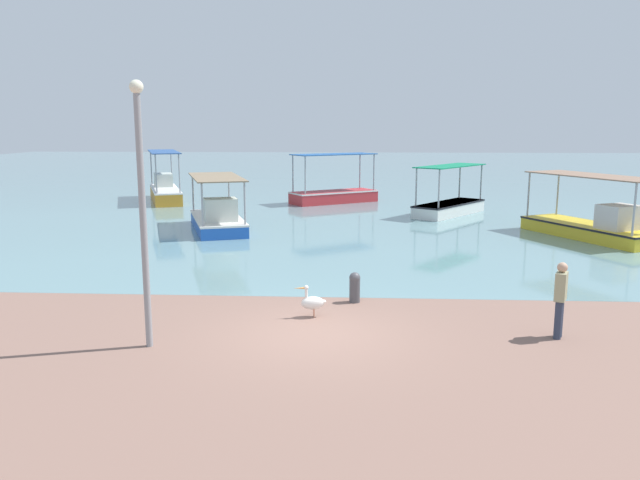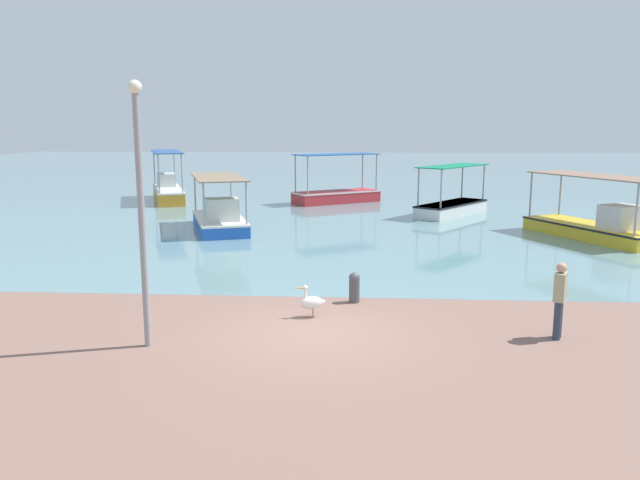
{
  "view_description": "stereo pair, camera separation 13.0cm",
  "coord_description": "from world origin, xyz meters",
  "px_view_note": "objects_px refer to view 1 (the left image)",
  "views": [
    {
      "loc": [
        0.85,
        -13.27,
        4.59
      ],
      "look_at": [
        -0.11,
        4.02,
        1.39
      ],
      "focal_mm": 35.0,
      "sensor_mm": 36.0,
      "label": 1
    },
    {
      "loc": [
        0.98,
        -13.26,
        4.59
      ],
      "look_at": [
        -0.11,
        4.02,
        1.39
      ],
      "focal_mm": 35.0,
      "sensor_mm": 36.0,
      "label": 2
    }
  ],
  "objects_px": {
    "fisherman_standing": "(560,298)",
    "fishing_boat_near_right": "(594,225)",
    "fishing_boat_center": "(218,218)",
    "lamp_post": "(142,201)",
    "fishing_boat_far_right": "(449,205)",
    "fishing_boat_far_left": "(165,190)",
    "fishing_boat_outer": "(334,194)",
    "pelican": "(313,302)",
    "mooring_bollard": "(355,286)"
  },
  "relations": [
    {
      "from": "fishing_boat_center",
      "to": "pelican",
      "type": "height_order",
      "value": "fishing_boat_center"
    },
    {
      "from": "fishing_boat_center",
      "to": "fishing_boat_near_right",
      "type": "distance_m",
      "value": 15.85
    },
    {
      "from": "fishing_boat_far_right",
      "to": "lamp_post",
      "type": "distance_m",
      "value": 22.18
    },
    {
      "from": "pelican",
      "to": "fisherman_standing",
      "type": "distance_m",
      "value": 5.62
    },
    {
      "from": "pelican",
      "to": "mooring_bollard",
      "type": "height_order",
      "value": "mooring_bollard"
    },
    {
      "from": "fishing_boat_far_right",
      "to": "fishing_boat_near_right",
      "type": "distance_m",
      "value": 8.22
    },
    {
      "from": "fishing_boat_far_right",
      "to": "fishing_boat_center",
      "type": "bearing_deg",
      "value": -153.72
    },
    {
      "from": "fishing_boat_center",
      "to": "lamp_post",
      "type": "relative_size",
      "value": 1.07
    },
    {
      "from": "fishing_boat_far_right",
      "to": "lamp_post",
      "type": "xyz_separation_m",
      "value": [
        -9.18,
        -20.03,
        2.58
      ]
    },
    {
      "from": "fishing_boat_far_right",
      "to": "fisherman_standing",
      "type": "bearing_deg",
      "value": -91.27
    },
    {
      "from": "fishing_boat_far_right",
      "to": "lamp_post",
      "type": "height_order",
      "value": "lamp_post"
    },
    {
      "from": "fishing_boat_far_right",
      "to": "fishing_boat_far_left",
      "type": "distance_m",
      "value": 17.36
    },
    {
      "from": "lamp_post",
      "to": "fishing_boat_outer",
      "type": "bearing_deg",
      "value": 83.03
    },
    {
      "from": "pelican",
      "to": "fisherman_standing",
      "type": "height_order",
      "value": "fisherman_standing"
    },
    {
      "from": "fishing_boat_far_left",
      "to": "fishing_boat_near_right",
      "type": "height_order",
      "value": "fishing_boat_far_left"
    },
    {
      "from": "fishing_boat_outer",
      "to": "fishing_boat_center",
      "type": "height_order",
      "value": "fishing_boat_outer"
    },
    {
      "from": "pelican",
      "to": "fishing_boat_outer",
      "type": "bearing_deg",
      "value": 90.65
    },
    {
      "from": "fishing_boat_outer",
      "to": "pelican",
      "type": "relative_size",
      "value": 6.7
    },
    {
      "from": "fishing_boat_far_left",
      "to": "fishing_boat_center",
      "type": "relative_size",
      "value": 1.12
    },
    {
      "from": "fisherman_standing",
      "to": "fishing_boat_far_right",
      "type": "bearing_deg",
      "value": 88.73
    },
    {
      "from": "lamp_post",
      "to": "mooring_bollard",
      "type": "relative_size",
      "value": 6.81
    },
    {
      "from": "fishing_boat_outer",
      "to": "fishing_boat_center",
      "type": "bearing_deg",
      "value": -115.09
    },
    {
      "from": "fishing_boat_outer",
      "to": "mooring_bollard",
      "type": "distance_m",
      "value": 21.32
    },
    {
      "from": "fishing_boat_far_right",
      "to": "pelican",
      "type": "xyz_separation_m",
      "value": [
        -5.88,
        -17.83,
        -0.13
      ]
    },
    {
      "from": "fishing_boat_outer",
      "to": "fishing_boat_near_right",
      "type": "xyz_separation_m",
      "value": [
        11.03,
        -11.41,
        0.03
      ]
    },
    {
      "from": "mooring_bollard",
      "to": "fishing_boat_center",
      "type": "bearing_deg",
      "value": 118.64
    },
    {
      "from": "fishing_boat_outer",
      "to": "fishing_boat_near_right",
      "type": "relative_size",
      "value": 0.86
    },
    {
      "from": "fishing_boat_center",
      "to": "pelican",
      "type": "bearing_deg",
      "value": -67.97
    },
    {
      "from": "fishing_boat_far_right",
      "to": "fishing_boat_near_right",
      "type": "height_order",
      "value": "fishing_boat_near_right"
    },
    {
      "from": "fishing_boat_center",
      "to": "pelican",
      "type": "distance_m",
      "value": 13.42
    },
    {
      "from": "fishing_boat_outer",
      "to": "fishing_boat_far_right",
      "type": "distance_m",
      "value": 7.8
    },
    {
      "from": "fishing_boat_outer",
      "to": "lamp_post",
      "type": "height_order",
      "value": "lamp_post"
    },
    {
      "from": "fishing_boat_near_right",
      "to": "lamp_post",
      "type": "distance_m",
      "value": 19.61
    },
    {
      "from": "fishing_boat_outer",
      "to": "lamp_post",
      "type": "bearing_deg",
      "value": -96.97
    },
    {
      "from": "fishing_boat_far_left",
      "to": "fisherman_standing",
      "type": "relative_size",
      "value": 3.86
    },
    {
      "from": "fisherman_standing",
      "to": "pelican",
      "type": "bearing_deg",
      "value": 167.75
    },
    {
      "from": "pelican",
      "to": "fishing_boat_far_right",
      "type": "bearing_deg",
      "value": 71.73
    },
    {
      "from": "fishing_boat_far_right",
      "to": "mooring_bollard",
      "type": "height_order",
      "value": "fishing_boat_far_right"
    },
    {
      "from": "fishing_boat_far_left",
      "to": "fisherman_standing",
      "type": "height_order",
      "value": "fishing_boat_far_left"
    },
    {
      "from": "pelican",
      "to": "mooring_bollard",
      "type": "relative_size",
      "value": 1.0
    },
    {
      "from": "fishing_boat_center",
      "to": "fishing_boat_outer",
      "type": "bearing_deg",
      "value": 64.91
    },
    {
      "from": "fishing_boat_near_right",
      "to": "pelican",
      "type": "relative_size",
      "value": 7.81
    },
    {
      "from": "fisherman_standing",
      "to": "fishing_boat_near_right",
      "type": "bearing_deg",
      "value": 66.84
    },
    {
      "from": "fishing_boat_center",
      "to": "lamp_post",
      "type": "distance_m",
      "value": 14.96
    },
    {
      "from": "fishing_boat_far_left",
      "to": "lamp_post",
      "type": "height_order",
      "value": "lamp_post"
    },
    {
      "from": "fishing_boat_near_right",
      "to": "pelican",
      "type": "distance_m",
      "value": 15.56
    },
    {
      "from": "fishing_boat_outer",
      "to": "fishing_boat_center",
      "type": "distance_m",
      "value": 11.27
    },
    {
      "from": "fishing_boat_far_right",
      "to": "fisherman_standing",
      "type": "xyz_separation_m",
      "value": [
        -0.42,
        -19.01,
        0.4
      ]
    },
    {
      "from": "fishing_boat_outer",
      "to": "fishing_boat_far_right",
      "type": "bearing_deg",
      "value": -38.09
    },
    {
      "from": "fishing_boat_far_right",
      "to": "fisherman_standing",
      "type": "distance_m",
      "value": 19.02
    }
  ]
}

